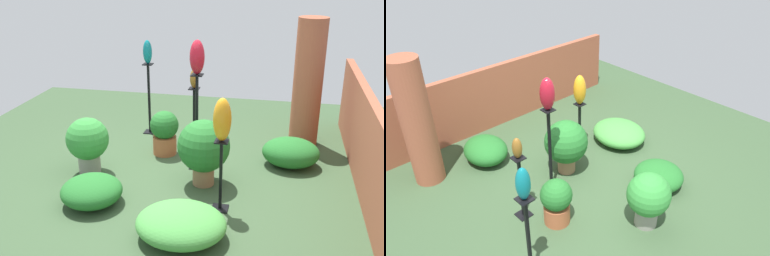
% 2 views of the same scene
% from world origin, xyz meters
% --- Properties ---
extents(ground_plane, '(8.00, 8.00, 0.00)m').
position_xyz_m(ground_plane, '(0.00, 0.00, 0.00)').
color(ground_plane, '#385133').
extents(brick_wall_back, '(5.60, 0.12, 1.22)m').
position_xyz_m(brick_wall_back, '(0.00, 2.41, 0.61)').
color(brick_wall_back, '#9E5138').
rests_on(brick_wall_back, ground).
extents(brick_pillar, '(0.46, 0.46, 2.04)m').
position_xyz_m(brick_pillar, '(-1.76, 1.68, 1.02)').
color(brick_pillar, '#9E5138').
rests_on(brick_pillar, ground).
extents(pedestal_bronze, '(0.20, 0.20, 1.01)m').
position_xyz_m(pedestal_bronze, '(-1.17, -0.02, 0.46)').
color(pedestal_bronze, black).
rests_on(pedestal_bronze, ground).
extents(pedestal_ruby, '(0.20, 0.20, 1.39)m').
position_xyz_m(pedestal_ruby, '(-0.51, 0.15, 0.64)').
color(pedestal_ruby, black).
rests_on(pedestal_ruby, ground).
extents(pedestal_teal, '(0.20, 0.20, 1.22)m').
position_xyz_m(pedestal_teal, '(-1.70, -0.91, 0.56)').
color(pedestal_teal, black).
rests_on(pedestal_teal, ground).
extents(pedestal_amber, '(0.20, 0.20, 0.90)m').
position_xyz_m(pedestal_amber, '(0.57, 0.66, 0.41)').
color(pedestal_amber, black).
rests_on(pedestal_amber, ground).
extents(art_vase_bronze, '(0.13, 0.13, 0.30)m').
position_xyz_m(art_vase_bronze, '(-1.17, -0.02, 1.15)').
color(art_vase_bronze, brown).
rests_on(art_vase_bronze, pedestal_bronze).
extents(art_vase_ruby, '(0.21, 0.20, 0.47)m').
position_xyz_m(art_vase_ruby, '(-0.51, 0.15, 1.63)').
color(art_vase_ruby, maroon).
rests_on(art_vase_ruby, pedestal_ruby).
extents(art_vase_teal, '(0.16, 0.15, 0.39)m').
position_xyz_m(art_vase_teal, '(-1.70, -0.91, 1.42)').
color(art_vase_teal, '#0F727A').
rests_on(art_vase_teal, pedestal_teal).
extents(art_vase_amber, '(0.21, 0.21, 0.52)m').
position_xyz_m(art_vase_amber, '(0.57, 0.66, 1.16)').
color(art_vase_amber, orange).
rests_on(art_vase_amber, pedestal_amber).
extents(potted_plant_near_pillar, '(0.60, 0.60, 0.82)m').
position_xyz_m(potted_plant_near_pillar, '(-0.04, -1.31, 0.48)').
color(potted_plant_near_pillar, gray).
rests_on(potted_plant_near_pillar, ground).
extents(potted_plant_front_left, '(0.44, 0.44, 0.69)m').
position_xyz_m(potted_plant_front_left, '(-0.90, -0.43, 0.37)').
color(potted_plant_front_left, '#B25B38').
rests_on(potted_plant_front_left, ground).
extents(potted_plant_back_center, '(0.70, 0.70, 0.91)m').
position_xyz_m(potted_plant_back_center, '(-0.03, 0.34, 0.53)').
color(potted_plant_back_center, '#936B4C').
rests_on(potted_plant_back_center, ground).
extents(foliage_bed_east, '(0.76, 0.77, 0.35)m').
position_xyz_m(foliage_bed_east, '(0.76, -0.92, 0.18)').
color(foliage_bed_east, '#236B28').
rests_on(foliage_bed_east, ground).
extents(foliage_bed_west, '(0.88, 1.00, 0.36)m').
position_xyz_m(foliage_bed_west, '(1.25, 0.33, 0.18)').
color(foliage_bed_west, '#479942').
rests_on(foliage_bed_west, ground).
extents(foliage_bed_center, '(0.70, 0.83, 0.42)m').
position_xyz_m(foliage_bed_center, '(-0.85, 1.48, 0.21)').
color(foliage_bed_center, '#236B28').
rests_on(foliage_bed_center, ground).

